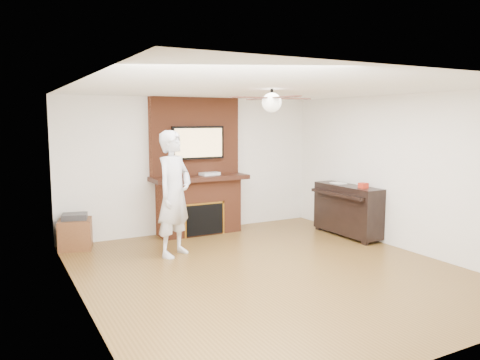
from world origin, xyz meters
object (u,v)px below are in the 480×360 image
side_table (75,233)px  fireplace (198,180)px  person (174,194)px  piano (347,209)px

side_table → fireplace: bearing=16.2°
person → side_table: size_ratio=3.15×
fireplace → piano: 2.78m
piano → side_table: bearing=161.4°
person → side_table: person is taller
person → piano: person is taller
person → piano: bearing=-39.4°
fireplace → person: 1.49m
fireplace → side_table: fireplace is taller
fireplace → piano: size_ratio=1.76×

